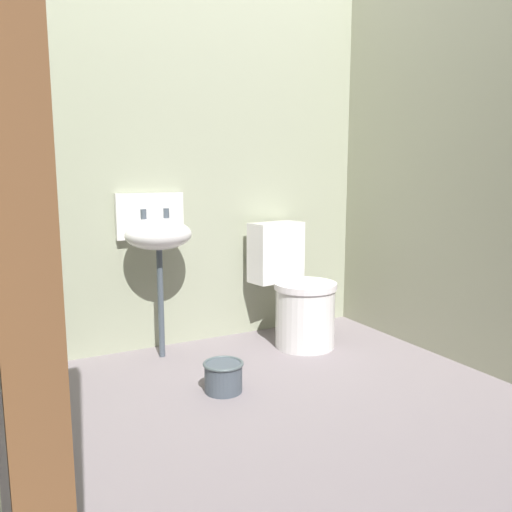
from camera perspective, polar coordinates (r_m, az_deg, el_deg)
ground_plane at (r=2.63m, az=3.08°, el=-17.06°), size 2.85×2.71×0.08m
wall_back at (r=3.45m, az=-7.29°, el=11.13°), size 2.85×0.10×2.48m
wall_right at (r=3.27m, az=22.23°, el=10.61°), size 0.10×2.51×2.48m
wooden_door_post at (r=1.02m, az=-24.81°, el=14.67°), size 0.11×0.11×2.48m
toilet_near_wall at (r=3.44m, az=4.37°, el=-4.26°), size 0.47×0.64×0.78m
sink at (r=3.17m, az=-10.67°, el=2.41°), size 0.42×0.35×0.99m
bucket at (r=2.77m, az=-3.56°, el=-12.88°), size 0.21×0.21×0.16m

